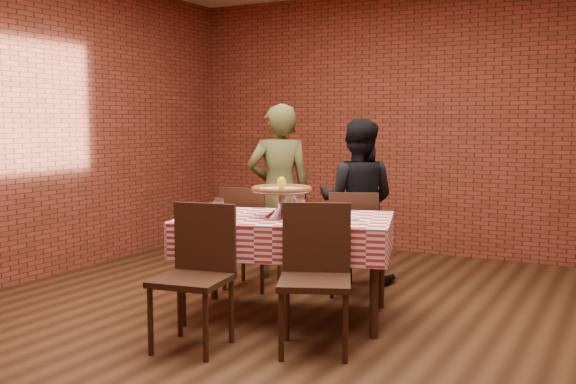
% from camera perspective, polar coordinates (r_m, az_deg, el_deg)
% --- Properties ---
extents(ground, '(6.00, 6.00, 0.00)m').
position_cam_1_polar(ground, '(4.89, 0.49, -11.29)').
color(ground, black).
rests_on(ground, ground).
extents(back_wall, '(5.50, 0.00, 5.50)m').
position_cam_1_polar(back_wall, '(7.46, 11.26, 5.85)').
color(back_wall, maroon).
rests_on(back_wall, ground).
extents(table, '(1.73, 1.32, 0.75)m').
position_cam_1_polar(table, '(4.99, -0.18, -6.49)').
color(table, '#351D12').
rests_on(table, ground).
extents(tablecloth, '(1.77, 1.36, 0.26)m').
position_cam_1_polar(tablecloth, '(4.94, -0.19, -3.64)').
color(tablecloth, red).
rests_on(tablecloth, table).
extents(pizza_stand, '(0.62, 0.62, 0.20)m').
position_cam_1_polar(pizza_stand, '(4.88, -0.55, -1.03)').
color(pizza_stand, silver).
rests_on(pizza_stand, tablecloth).
extents(pizza, '(0.62, 0.62, 0.03)m').
position_cam_1_polar(pizza, '(4.87, -0.55, 0.20)').
color(pizza, beige).
rests_on(pizza, pizza_stand).
extents(lemon, '(0.10, 0.10, 0.09)m').
position_cam_1_polar(lemon, '(4.87, -0.55, 0.80)').
color(lemon, yellow).
rests_on(lemon, pizza).
extents(water_glass_left, '(0.09, 0.09, 0.12)m').
position_cam_1_polar(water_glass_left, '(4.89, -6.25, -1.55)').
color(water_glass_left, white).
rests_on(water_glass_left, tablecloth).
extents(water_glass_right, '(0.09, 0.09, 0.12)m').
position_cam_1_polar(water_glass_right, '(5.16, -5.94, -1.15)').
color(water_glass_right, white).
rests_on(water_glass_right, tablecloth).
extents(side_plate, '(0.22, 0.22, 0.01)m').
position_cam_1_polar(side_plate, '(4.81, 5.11, -2.28)').
color(side_plate, white).
rests_on(side_plate, tablecloth).
extents(sweetener_packet_a, '(0.06, 0.06, 0.00)m').
position_cam_1_polar(sweetener_packet_a, '(4.65, 6.42, -2.62)').
color(sweetener_packet_a, white).
rests_on(sweetener_packet_a, tablecloth).
extents(sweetener_packet_b, '(0.05, 0.04, 0.00)m').
position_cam_1_polar(sweetener_packet_b, '(4.71, 6.88, -2.52)').
color(sweetener_packet_b, white).
rests_on(sweetener_packet_b, tablecloth).
extents(condiment_caddy, '(0.13, 0.12, 0.15)m').
position_cam_1_polar(condiment_caddy, '(5.19, 0.93, -0.87)').
color(condiment_caddy, silver).
rests_on(condiment_caddy, tablecloth).
extents(chair_near_left, '(0.51, 0.51, 0.92)m').
position_cam_1_polar(chair_near_left, '(4.32, -8.30, -7.35)').
color(chair_near_left, '#351D12').
rests_on(chair_near_left, ground).
extents(chair_near_right, '(0.59, 0.59, 0.93)m').
position_cam_1_polar(chair_near_right, '(4.22, 2.32, -7.54)').
color(chair_near_right, '#351D12').
rests_on(chair_near_right, ground).
extents(chair_far_left, '(0.46, 0.46, 0.90)m').
position_cam_1_polar(chair_far_left, '(5.86, -3.11, -3.87)').
color(chair_far_left, '#351D12').
rests_on(chair_far_left, ground).
extents(chair_far_right, '(0.53, 0.53, 0.89)m').
position_cam_1_polar(chair_far_right, '(5.67, 5.58, -4.31)').
color(chair_far_right, '#351D12').
rests_on(chair_far_right, ground).
extents(diner_olive, '(0.71, 0.66, 1.62)m').
position_cam_1_polar(diner_olive, '(6.21, -0.76, 0.06)').
color(diner_olive, '#4D4F27').
rests_on(diner_olive, ground).
extents(diner_black, '(0.83, 0.71, 1.49)m').
position_cam_1_polar(diner_black, '(6.07, 5.98, -0.77)').
color(diner_black, black).
rests_on(diner_black, ground).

